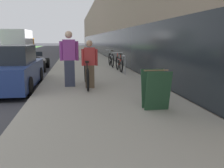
{
  "coord_description": "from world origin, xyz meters",
  "views": [
    {
      "loc": [
        4.38,
        -6.37,
        1.72
      ],
      "look_at": [
        7.06,
        11.42,
        -1.51
      ],
      "focal_mm": 40.0,
      "sensor_mm": 36.0,
      "label": 1
    }
  ],
  "objects_px": {
    "person_bystander": "(69,59)",
    "sandwich_board_sign": "(156,89)",
    "cruiser_bike_middle": "(111,60)",
    "moving_truck": "(19,42)",
    "parked_sedan_curbside": "(9,69)",
    "person_rider": "(90,64)",
    "vintage_roadster_curbside": "(31,62)",
    "bike_rack_hoop": "(124,63)",
    "tandem_bicycle": "(86,75)",
    "cruiser_bike_nearest": "(119,63)"
  },
  "relations": [
    {
      "from": "bike_rack_hoop",
      "to": "sandwich_board_sign",
      "type": "xyz_separation_m",
      "value": [
        -0.44,
        -5.87,
        -0.06
      ]
    },
    {
      "from": "tandem_bicycle",
      "to": "bike_rack_hoop",
      "type": "relative_size",
      "value": 2.83
    },
    {
      "from": "person_bystander",
      "to": "bike_rack_hoop",
      "type": "distance_m",
      "value": 3.67
    },
    {
      "from": "vintage_roadster_curbside",
      "to": "moving_truck",
      "type": "distance_m",
      "value": 15.7
    },
    {
      "from": "bike_rack_hoop",
      "to": "parked_sedan_curbside",
      "type": "relative_size",
      "value": 0.2
    },
    {
      "from": "person_rider",
      "to": "sandwich_board_sign",
      "type": "relative_size",
      "value": 1.71
    },
    {
      "from": "tandem_bicycle",
      "to": "bike_rack_hoop",
      "type": "distance_m",
      "value": 3.38
    },
    {
      "from": "vintage_roadster_curbside",
      "to": "cruiser_bike_nearest",
      "type": "bearing_deg",
      "value": -27.37
    },
    {
      "from": "sandwich_board_sign",
      "to": "bike_rack_hoop",
      "type": "bearing_deg",
      "value": 85.72
    },
    {
      "from": "tandem_bicycle",
      "to": "cruiser_bike_nearest",
      "type": "xyz_separation_m",
      "value": [
        1.81,
        3.84,
        -0.0
      ]
    },
    {
      "from": "tandem_bicycle",
      "to": "vintage_roadster_curbside",
      "type": "height_order",
      "value": "tandem_bicycle"
    },
    {
      "from": "tandem_bicycle",
      "to": "bike_rack_hoop",
      "type": "xyz_separation_m",
      "value": [
        1.85,
        2.83,
        0.13
      ]
    },
    {
      "from": "person_rider",
      "to": "person_bystander",
      "type": "distance_m",
      "value": 0.77
    },
    {
      "from": "tandem_bicycle",
      "to": "bike_rack_hoop",
      "type": "bearing_deg",
      "value": 56.82
    },
    {
      "from": "tandem_bicycle",
      "to": "person_rider",
      "type": "distance_m",
      "value": 0.5
    },
    {
      "from": "tandem_bicycle",
      "to": "person_bystander",
      "type": "distance_m",
      "value": 0.78
    },
    {
      "from": "parked_sedan_curbside",
      "to": "bike_rack_hoop",
      "type": "bearing_deg",
      "value": 25.37
    },
    {
      "from": "parked_sedan_curbside",
      "to": "sandwich_board_sign",
      "type": "bearing_deg",
      "value": -42.51
    },
    {
      "from": "bike_rack_hoop",
      "to": "vintage_roadster_curbside",
      "type": "height_order",
      "value": "vintage_roadster_curbside"
    },
    {
      "from": "person_bystander",
      "to": "parked_sedan_curbside",
      "type": "relative_size",
      "value": 0.43
    },
    {
      "from": "cruiser_bike_middle",
      "to": "moving_truck",
      "type": "distance_m",
      "value": 17.51
    },
    {
      "from": "bike_rack_hoop",
      "to": "moving_truck",
      "type": "relative_size",
      "value": 0.13
    },
    {
      "from": "moving_truck",
      "to": "person_bystander",
      "type": "bearing_deg",
      "value": -74.46
    },
    {
      "from": "tandem_bicycle",
      "to": "parked_sedan_curbside",
      "type": "relative_size",
      "value": 0.57
    },
    {
      "from": "sandwich_board_sign",
      "to": "parked_sedan_curbside",
      "type": "relative_size",
      "value": 0.21
    },
    {
      "from": "moving_truck",
      "to": "vintage_roadster_curbside",
      "type": "bearing_deg",
      "value": -76.46
    },
    {
      "from": "person_rider",
      "to": "vintage_roadster_curbside",
      "type": "distance_m",
      "value": 7.19
    },
    {
      "from": "tandem_bicycle",
      "to": "person_bystander",
      "type": "height_order",
      "value": "person_bystander"
    },
    {
      "from": "person_bystander",
      "to": "cruiser_bike_middle",
      "type": "xyz_separation_m",
      "value": [
        2.28,
        5.97,
        -0.52
      ]
    },
    {
      "from": "person_bystander",
      "to": "moving_truck",
      "type": "relative_size",
      "value": 0.28
    },
    {
      "from": "person_rider",
      "to": "moving_truck",
      "type": "distance_m",
      "value": 22.76
    },
    {
      "from": "person_bystander",
      "to": "cruiser_bike_middle",
      "type": "bearing_deg",
      "value": 69.08
    },
    {
      "from": "person_rider",
      "to": "person_bystander",
      "type": "relative_size",
      "value": 0.84
    },
    {
      "from": "cruiser_bike_middle",
      "to": "person_bystander",
      "type": "bearing_deg",
      "value": -110.92
    },
    {
      "from": "bike_rack_hoop",
      "to": "sandwich_board_sign",
      "type": "distance_m",
      "value": 5.88
    },
    {
      "from": "sandwich_board_sign",
      "to": "vintage_roadster_curbside",
      "type": "bearing_deg",
      "value": 114.58
    },
    {
      "from": "person_rider",
      "to": "parked_sedan_curbside",
      "type": "xyz_separation_m",
      "value": [
        -2.76,
        0.98,
        -0.24
      ]
    },
    {
      "from": "cruiser_bike_middle",
      "to": "moving_truck",
      "type": "relative_size",
      "value": 0.28
    },
    {
      "from": "person_rider",
      "to": "parked_sedan_curbside",
      "type": "relative_size",
      "value": 0.36
    },
    {
      "from": "sandwich_board_sign",
      "to": "person_rider",
      "type": "bearing_deg",
      "value": 115.53
    },
    {
      "from": "person_rider",
      "to": "cruiser_bike_nearest",
      "type": "height_order",
      "value": "person_rider"
    },
    {
      "from": "vintage_roadster_curbside",
      "to": "moving_truck",
      "type": "bearing_deg",
      "value": 103.54
    },
    {
      "from": "person_rider",
      "to": "cruiser_bike_nearest",
      "type": "xyz_separation_m",
      "value": [
        1.71,
        4.13,
        -0.39
      ]
    },
    {
      "from": "person_bystander",
      "to": "cruiser_bike_middle",
      "type": "relative_size",
      "value": 1.0
    },
    {
      "from": "vintage_roadster_curbside",
      "to": "cruiser_bike_middle",
      "type": "bearing_deg",
      "value": -2.41
    },
    {
      "from": "person_bystander",
      "to": "sandwich_board_sign",
      "type": "xyz_separation_m",
      "value": [
        1.96,
        -3.12,
        -0.47
      ]
    },
    {
      "from": "person_rider",
      "to": "person_bystander",
      "type": "height_order",
      "value": "person_bystander"
    },
    {
      "from": "vintage_roadster_curbside",
      "to": "moving_truck",
      "type": "xyz_separation_m",
      "value": [
        -3.67,
        15.23,
        0.96
      ]
    },
    {
      "from": "person_rider",
      "to": "person_bystander",
      "type": "xyz_separation_m",
      "value": [
        -0.65,
        0.37,
        0.15
      ]
    },
    {
      "from": "cruiser_bike_nearest",
      "to": "vintage_roadster_curbside",
      "type": "distance_m",
      "value": 5.24
    }
  ]
}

